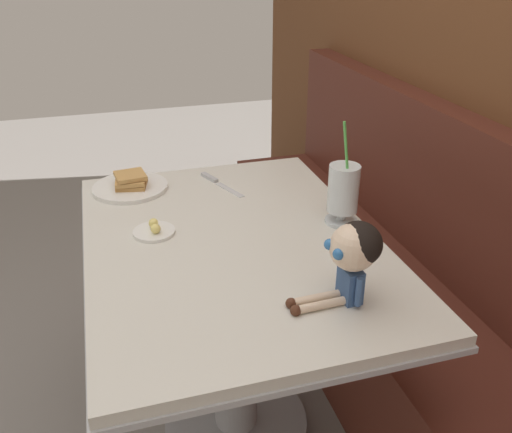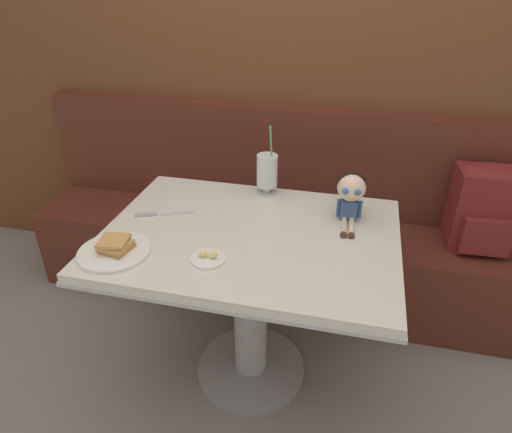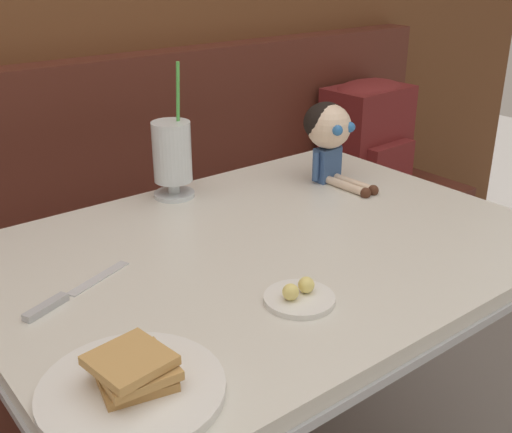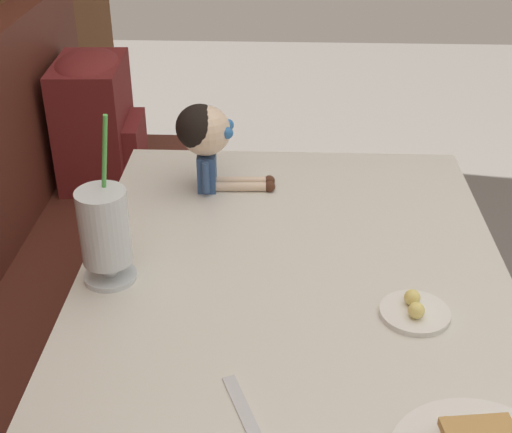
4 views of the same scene
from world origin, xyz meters
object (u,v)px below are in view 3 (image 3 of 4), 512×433
Objects in this scene: toast_plate at (132,384)px; backpack at (368,135)px; milkshake_glass at (172,155)px; butter_knife at (61,299)px; butter_saucer at (299,296)px; seated_doll at (329,131)px.

backpack is at bearing 31.44° from toast_plate.
butter_knife is at bearing -143.60° from milkshake_glass.
milkshake_glass reaches higher than toast_plate.
butter_saucer is (-0.09, -0.54, -0.09)m from milkshake_glass.
butter_saucer is at bearing -138.39° from seated_doll.
backpack is at bearing 15.43° from milkshake_glass.
toast_plate is 0.33m from butter_saucer.
toast_plate is 2.08× the size of butter_saucer.
butter_knife is at bearing -157.67° from backpack.
backpack reaches higher than toast_plate.
seated_doll reaches higher than toast_plate.
backpack reaches higher than butter_saucer.
toast_plate is at bearing -148.56° from backpack.
milkshake_glass is at bearing 54.24° from toast_plate.
butter_saucer is 0.30× the size of backpack.
milkshake_glass is at bearing -164.57° from backpack.
butter_knife is (-0.31, 0.25, -0.00)m from butter_saucer.
seated_doll is at bearing -21.59° from milkshake_glass.
toast_plate is 0.29m from butter_knife.
milkshake_glass is 0.55m from butter_saucer.
milkshake_glass is 0.50m from butter_knife.
seated_doll is (0.36, -0.14, 0.03)m from milkshake_glass.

